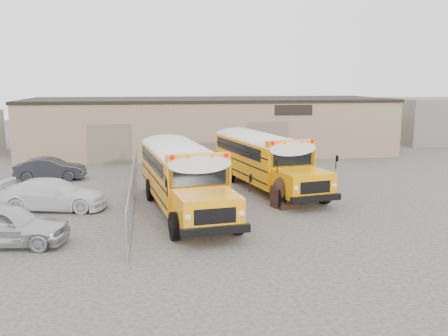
{
  "coord_description": "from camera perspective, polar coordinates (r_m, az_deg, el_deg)",
  "views": [
    {
      "loc": [
        -5.18,
        -22.51,
        6.2
      ],
      "look_at": [
        -1.25,
        3.2,
        1.6
      ],
      "focal_mm": 40.0,
      "sensor_mm": 36.0,
      "label": 1
    }
  ],
  "objects": [
    {
      "name": "car_white",
      "position": [
        25.51,
        -18.89,
        -2.87
      ],
      "size": [
        5.42,
        3.01,
        1.48
      ],
      "primitive_type": "imported",
      "rotation": [
        0.0,
        0.0,
        1.38
      ],
      "color": "silver",
      "rests_on": "ground"
    },
    {
      "name": "car_dark",
      "position": [
        33.11,
        -19.22,
        -0.09
      ],
      "size": [
        4.3,
        1.62,
        1.4
      ],
      "primitive_type": "imported",
      "rotation": [
        0.0,
        0.0,
        1.54
      ],
      "color": "black",
      "rests_on": "ground"
    },
    {
      "name": "ground",
      "position": [
        23.92,
        4.14,
        -5.02
      ],
      "size": [
        120.0,
        120.0,
        0.0
      ],
      "primitive_type": "plane",
      "color": "#3A3835",
      "rests_on": "ground"
    },
    {
      "name": "warehouse",
      "position": [
        42.99,
        -1.74,
        4.92
      ],
      "size": [
        30.2,
        10.2,
        4.67
      ],
      "color": "#987C5E",
      "rests_on": "ground"
    },
    {
      "name": "school_bus_left",
      "position": [
        30.51,
        -7.25,
        1.79
      ],
      "size": [
        4.11,
        11.29,
        3.23
      ],
      "color": "#FC9E11",
      "rests_on": "ground"
    },
    {
      "name": "car_silver",
      "position": [
        20.66,
        -23.69,
        -5.99
      ],
      "size": [
        4.92,
        2.57,
        1.6
      ],
      "primitive_type": "imported",
      "rotation": [
        0.0,
        0.0,
        1.42
      ],
      "color": "silver",
      "rests_on": "ground"
    },
    {
      "name": "distant_building_right",
      "position": [
        55.06,
        23.44,
        5.04
      ],
      "size": [
        10.0,
        8.0,
        4.4
      ],
      "primitive_type": "cube",
      "color": "slate",
      "rests_on": "ground"
    },
    {
      "name": "tarp_bundle",
      "position": [
        24.69,
        6.95,
        -2.63
      ],
      "size": [
        1.35,
        1.29,
        1.6
      ],
      "color": "black",
      "rests_on": "ground"
    },
    {
      "name": "chainlink_fence",
      "position": [
        26.07,
        -10.31,
        -1.86
      ],
      "size": [
        0.07,
        18.07,
        1.81
      ],
      "color": "#95979D",
      "rests_on": "ground"
    },
    {
      "name": "school_bus_right",
      "position": [
        34.92,
        0.14,
        2.86
      ],
      "size": [
        4.7,
        11.19,
        3.18
      ],
      "color": "#F59B02",
      "rests_on": "ground"
    }
  ]
}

